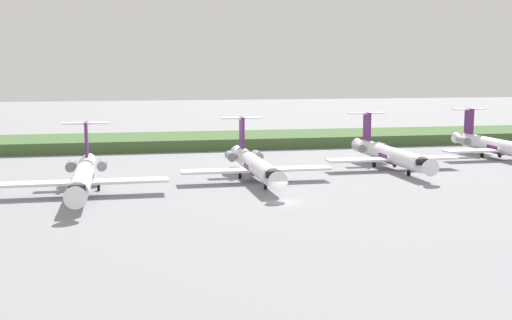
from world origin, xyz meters
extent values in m
plane|color=gray|center=(0.00, 30.00, 0.00)|extent=(500.00, 500.00, 0.00)
cube|color=#426033|center=(0.00, 63.10, 1.20)|extent=(320.00, 20.00, 2.40)
cylinder|color=white|center=(-25.52, 10.49, 2.45)|extent=(2.70, 24.00, 2.70)
cone|color=white|center=(-25.52, -3.01, 2.45)|extent=(2.70, 3.00, 2.70)
cone|color=white|center=(-25.52, 24.49, 2.45)|extent=(2.30, 4.00, 2.29)
cube|color=black|center=(-25.52, -1.11, 2.92)|extent=(2.02, 1.80, 0.90)
cylinder|color=#591E66|center=(-25.52, 10.49, 2.30)|extent=(2.76, 3.60, 2.76)
cube|color=white|center=(-31.42, 9.49, 1.84)|extent=(11.00, 3.20, 0.36)
cube|color=white|center=(-19.61, 9.49, 1.84)|extent=(11.00, 3.20, 0.36)
cube|color=#591E66|center=(-25.52, 21.49, 6.40)|extent=(0.36, 3.20, 5.20)
cube|color=white|center=(-25.52, 21.79, 8.80)|extent=(6.80, 1.80, 0.24)
cylinder|color=gray|center=(-27.77, 19.69, 2.65)|extent=(1.50, 3.40, 1.50)
cylinder|color=gray|center=(-23.27, 19.69, 2.65)|extent=(1.50, 3.40, 1.50)
cylinder|color=gray|center=(-25.52, 3.05, 1.00)|extent=(0.20, 0.20, 0.65)
cylinder|color=black|center=(-25.52, 3.05, 0.45)|extent=(0.30, 0.90, 0.90)
cylinder|color=black|center=(-27.42, 12.89, 0.45)|extent=(0.35, 0.90, 0.90)
cylinder|color=black|center=(-23.62, 12.89, 0.45)|extent=(0.35, 0.90, 0.90)
cylinder|color=white|center=(-0.46, 16.36, 2.45)|extent=(2.70, 24.00, 2.70)
cone|color=white|center=(-0.46, 2.86, 2.45)|extent=(2.70, 3.00, 2.70)
cone|color=white|center=(-0.46, 30.36, 2.45)|extent=(2.29, 4.00, 2.29)
cube|color=black|center=(-0.46, 4.76, 2.92)|extent=(2.03, 1.80, 0.90)
cylinder|color=#591E66|center=(-0.46, 16.36, 2.30)|extent=(2.76, 3.60, 2.76)
cube|color=white|center=(-6.36, 15.36, 1.84)|extent=(11.00, 3.20, 0.36)
cube|color=white|center=(5.45, 15.36, 1.84)|extent=(11.00, 3.20, 0.36)
cube|color=#591E66|center=(-0.46, 27.36, 6.40)|extent=(0.36, 3.20, 5.20)
cube|color=white|center=(-0.46, 27.66, 8.80)|extent=(6.80, 1.80, 0.24)
cylinder|color=gray|center=(-2.71, 25.56, 2.65)|extent=(1.50, 3.40, 1.50)
cylinder|color=gray|center=(1.79, 25.56, 2.65)|extent=(1.50, 3.40, 1.50)
cylinder|color=gray|center=(-0.46, 8.92, 1.00)|extent=(0.20, 0.20, 0.65)
cylinder|color=black|center=(-0.46, 8.92, 0.45)|extent=(0.30, 0.90, 0.90)
cylinder|color=black|center=(-2.36, 18.76, 0.45)|extent=(0.35, 0.90, 0.90)
cylinder|color=black|center=(1.44, 18.76, 0.45)|extent=(0.35, 0.90, 0.90)
cylinder|color=white|center=(24.57, 23.34, 2.45)|extent=(2.70, 24.00, 2.70)
cone|color=white|center=(24.57, 9.84, 2.45)|extent=(2.70, 3.00, 2.70)
cone|color=white|center=(24.57, 37.34, 2.45)|extent=(2.30, 4.00, 2.29)
cube|color=black|center=(24.57, 11.74, 2.92)|extent=(2.02, 1.80, 0.90)
cylinder|color=#591E66|center=(24.57, 23.34, 2.30)|extent=(2.76, 3.60, 2.76)
cube|color=white|center=(18.66, 22.34, 1.84)|extent=(11.00, 3.20, 0.36)
cube|color=white|center=(30.47, 22.34, 1.84)|extent=(11.00, 3.20, 0.36)
cube|color=#591E66|center=(24.57, 34.34, 6.40)|extent=(0.36, 3.20, 5.20)
cube|color=white|center=(24.57, 34.64, 8.80)|extent=(6.80, 1.80, 0.24)
cylinder|color=gray|center=(22.32, 32.54, 2.65)|extent=(1.50, 3.40, 1.50)
cylinder|color=gray|center=(26.82, 32.54, 2.65)|extent=(1.50, 3.40, 1.50)
cylinder|color=gray|center=(24.57, 15.90, 1.00)|extent=(0.20, 0.20, 0.65)
cylinder|color=black|center=(24.57, 15.90, 0.45)|extent=(0.30, 0.90, 0.90)
cylinder|color=black|center=(22.67, 25.74, 0.45)|extent=(0.35, 0.90, 0.90)
cylinder|color=black|center=(26.47, 25.74, 0.45)|extent=(0.35, 0.90, 0.90)
cylinder|color=white|center=(49.67, 30.77, 2.45)|extent=(2.70, 24.00, 2.70)
cone|color=white|center=(49.67, 44.77, 2.45)|extent=(2.30, 4.00, 2.29)
cylinder|color=#591E66|center=(49.67, 30.77, 2.30)|extent=(2.76, 3.60, 2.76)
cube|color=white|center=(43.77, 29.77, 1.84)|extent=(11.00, 3.20, 0.36)
cube|color=#591E66|center=(49.67, 41.77, 6.40)|extent=(0.36, 3.20, 5.20)
cube|color=white|center=(49.67, 42.07, 8.80)|extent=(6.80, 1.80, 0.24)
cylinder|color=gray|center=(47.42, 39.97, 2.65)|extent=(1.50, 3.40, 1.50)
cylinder|color=gray|center=(51.92, 39.97, 2.65)|extent=(1.50, 3.40, 1.50)
cylinder|color=black|center=(47.77, 33.17, 0.45)|extent=(0.35, 0.90, 0.90)
cylinder|color=black|center=(51.57, 33.17, 0.45)|extent=(0.35, 0.90, 0.90)
camera|label=1|loc=(-19.89, -78.87, 16.87)|focal=45.25mm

